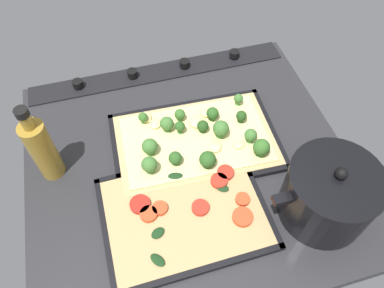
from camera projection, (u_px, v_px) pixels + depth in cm
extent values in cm
cube|color=#28282B|center=(189.00, 165.00, 87.75)|extent=(74.09, 69.33, 3.00)
cube|color=black|center=(159.00, 72.00, 103.93)|extent=(71.13, 7.00, 0.80)
cylinder|color=black|center=(234.00, 54.00, 106.44)|extent=(2.80, 2.80, 1.80)
cylinder|color=black|center=(184.00, 63.00, 104.07)|extent=(2.80, 2.80, 1.80)
cylinder|color=black|center=(132.00, 73.00, 101.70)|extent=(2.80, 2.80, 1.80)
cylinder|color=black|center=(78.00, 84.00, 99.33)|extent=(2.80, 2.80, 1.80)
cube|color=black|center=(195.00, 143.00, 89.53)|extent=(40.37, 27.06, 0.50)
cube|color=black|center=(184.00, 105.00, 96.19)|extent=(39.39, 2.79, 1.30)
cube|color=black|center=(208.00, 184.00, 82.23)|extent=(39.39, 2.79, 1.30)
cube|color=black|center=(270.00, 127.00, 91.83)|extent=(2.23, 25.52, 1.30)
cube|color=black|center=(116.00, 157.00, 86.60)|extent=(2.23, 25.52, 1.30)
cube|color=tan|center=(195.00, 141.00, 88.93)|extent=(37.88, 24.57, 1.00)
cube|color=#EFDB8C|center=(195.00, 139.00, 88.36)|extent=(34.83, 22.14, 0.40)
cone|color=#427635|center=(241.00, 120.00, 90.84)|extent=(1.43, 1.43, 1.13)
sphere|color=#264C1C|center=(241.00, 116.00, 89.60)|extent=(2.60, 2.60, 2.60)
cone|color=#4D8B3F|center=(182.00, 130.00, 88.83)|extent=(1.34, 1.34, 1.35)
sphere|color=#2D5B23|center=(181.00, 126.00, 87.55)|extent=(2.44, 2.44, 2.44)
cone|color=#4D8B3F|center=(207.00, 164.00, 83.44)|extent=(2.09, 2.09, 0.81)
sphere|color=#2D5B23|center=(208.00, 159.00, 81.96)|extent=(3.81, 3.81, 3.81)
cone|color=#4D8B3F|center=(212.00, 118.00, 91.35)|extent=(1.67, 1.67, 1.01)
sphere|color=#2D5B23|center=(213.00, 113.00, 90.03)|extent=(3.04, 3.04, 3.04)
cone|color=#68AD54|center=(167.00, 128.00, 89.31)|extent=(1.83, 1.83, 1.14)
sphere|color=#427533|center=(167.00, 123.00, 87.85)|extent=(3.32, 3.32, 3.32)
cone|color=#68AD54|center=(150.00, 169.00, 82.34)|extent=(1.97, 1.97, 1.25)
sphere|color=#427533|center=(149.00, 164.00, 80.76)|extent=(3.58, 3.58, 3.58)
cone|color=#68AD54|center=(250.00, 139.00, 87.29)|extent=(1.63, 1.63, 1.18)
sphere|color=#427533|center=(251.00, 135.00, 85.91)|extent=(2.97, 2.97, 2.97)
cone|color=#68AD54|center=(238.00, 103.00, 94.07)|extent=(1.26, 1.26, 1.39)
sphere|color=#427533|center=(238.00, 98.00, 92.81)|extent=(2.29, 2.29, 2.29)
cone|color=#427635|center=(203.00, 130.00, 89.21)|extent=(1.53, 1.53, 0.83)
sphere|color=#264C1C|center=(203.00, 126.00, 88.04)|extent=(2.78, 2.78, 2.78)
cone|color=#4D8B3F|center=(176.00, 162.00, 83.78)|extent=(1.67, 1.67, 0.81)
sphere|color=#2D5B23|center=(175.00, 158.00, 82.53)|extent=(3.03, 3.03, 3.03)
cone|color=#68AD54|center=(220.00, 134.00, 88.14)|extent=(2.09, 2.09, 1.38)
sphere|color=#427533|center=(221.00, 128.00, 86.43)|extent=(3.80, 3.80, 3.80)
cone|color=#68AD54|center=(151.00, 151.00, 85.44)|extent=(2.02, 2.02, 0.96)
sphere|color=#427533|center=(150.00, 146.00, 83.94)|extent=(3.68, 3.68, 3.68)
cone|color=#5B9F46|center=(144.00, 121.00, 90.63)|extent=(1.26, 1.26, 1.19)
sphere|color=#386B28|center=(143.00, 117.00, 89.46)|extent=(2.30, 2.30, 2.30)
cone|color=#5B9F46|center=(180.00, 118.00, 91.24)|extent=(1.44, 1.44, 1.01)
sphere|color=#386B28|center=(180.00, 114.00, 90.04)|extent=(2.61, 2.61, 2.61)
cone|color=#5B9F46|center=(260.00, 152.00, 85.21)|extent=(2.16, 2.16, 1.01)
sphere|color=#386B28|center=(262.00, 147.00, 83.61)|extent=(3.92, 3.92, 3.92)
ellipsoid|color=#EFDB8C|center=(146.00, 117.00, 91.41)|extent=(2.60, 3.64, 1.26)
ellipsoid|color=#EFDB8C|center=(215.00, 146.00, 86.18)|extent=(4.10, 4.33, 1.20)
ellipsoid|color=#EFDB8C|center=(196.00, 122.00, 90.46)|extent=(5.18, 5.20, 1.32)
ellipsoid|color=#EFDB8C|center=(205.00, 113.00, 92.34)|extent=(3.68, 4.01, 1.13)
ellipsoid|color=#EFDB8C|center=(239.00, 145.00, 86.44)|extent=(3.24, 2.78, 1.01)
ellipsoid|color=#EFDB8C|center=(155.00, 124.00, 90.25)|extent=(3.63, 3.79, 1.09)
cube|color=black|center=(184.00, 214.00, 78.44)|extent=(34.68, 26.51, 0.50)
cube|color=black|center=(170.00, 165.00, 85.18)|extent=(34.41, 1.56, 1.30)
cube|color=black|center=(202.00, 270.00, 71.04)|extent=(34.41, 1.56, 1.30)
cube|color=black|center=(258.00, 194.00, 80.87)|extent=(1.48, 26.16, 1.30)
cube|color=black|center=(106.00, 234.00, 75.36)|extent=(1.48, 26.16, 1.30)
cube|color=tan|center=(184.00, 213.00, 77.87)|extent=(32.25, 24.09, 0.90)
cylinder|color=#D14723|center=(149.00, 214.00, 76.63)|extent=(3.67, 3.67, 1.00)
cylinder|color=#D14723|center=(243.00, 199.00, 78.64)|extent=(3.10, 3.10, 1.00)
cylinder|color=red|center=(219.00, 181.00, 81.30)|extent=(3.74, 3.74, 1.00)
cylinder|color=#D14723|center=(243.00, 217.00, 76.24)|extent=(4.31, 4.31, 1.00)
cylinder|color=red|center=(225.00, 173.00, 82.55)|extent=(3.79, 3.79, 1.00)
cylinder|color=#D14723|center=(160.00, 208.00, 77.40)|extent=(3.24, 3.24, 1.00)
cylinder|color=red|center=(200.00, 208.00, 77.49)|extent=(3.70, 3.70, 1.00)
cylinder|color=#B22319|center=(140.00, 204.00, 77.94)|extent=(4.36, 4.36, 1.00)
ellipsoid|color=#193819|center=(158.00, 260.00, 71.07)|extent=(3.47, 3.83, 0.60)
ellipsoid|color=#193819|center=(222.00, 188.00, 80.42)|extent=(3.48, 3.21, 0.60)
ellipsoid|color=#193819|center=(175.00, 176.00, 82.15)|extent=(3.85, 2.57, 0.60)
ellipsoid|color=#193819|center=(158.00, 233.00, 74.29)|extent=(3.56, 3.19, 0.60)
cylinder|color=black|center=(328.00, 195.00, 74.18)|extent=(18.05, 18.05, 12.70)
cylinder|color=black|center=(339.00, 178.00, 68.74)|extent=(18.41, 18.41, 0.80)
sphere|color=black|center=(341.00, 173.00, 67.45)|extent=(2.40, 2.40, 2.40)
cube|color=black|center=(384.00, 172.00, 72.64)|extent=(3.60, 2.00, 1.20)
cube|color=black|center=(282.00, 199.00, 69.17)|extent=(3.60, 2.00, 1.20)
cylinder|color=olive|center=(43.00, 151.00, 78.70)|extent=(5.30, 5.30, 15.91)
cylinder|color=olive|center=(26.00, 121.00, 70.87)|extent=(2.39, 2.39, 3.50)
cylinder|color=black|center=(22.00, 113.00, 68.81)|extent=(2.65, 2.65, 1.60)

